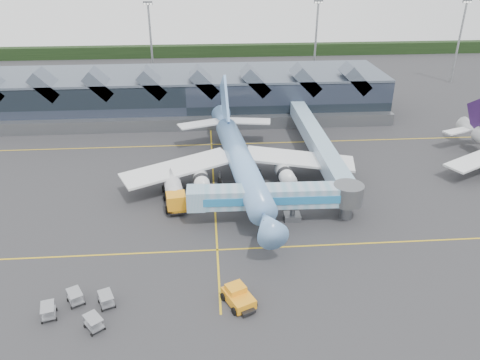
{
  "coord_description": "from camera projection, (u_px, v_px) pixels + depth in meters",
  "views": [
    {
      "loc": [
        -0.84,
        -58.37,
        35.64
      ],
      "look_at": [
        3.74,
        2.09,
        5.0
      ],
      "focal_mm": 35.0,
      "sensor_mm": 36.0,
      "label": 1
    }
  ],
  "objects": [
    {
      "name": "ground",
      "position": [
        216.0,
        218.0,
        68.08
      ],
      "size": [
        260.0,
        260.0,
        0.0
      ],
      "primitive_type": "plane",
      "color": "#272729",
      "rests_on": "ground"
    },
    {
      "name": "taxi_stripes",
      "position": [
        214.0,
        186.0,
        76.98
      ],
      "size": [
        120.0,
        60.0,
        0.01
      ],
      "color": "gold",
      "rests_on": "ground"
    },
    {
      "name": "tree_line_far",
      "position": [
        206.0,
        51.0,
        165.07
      ],
      "size": [
        260.0,
        4.0,
        4.0
      ],
      "primitive_type": "cube",
      "color": "black",
      "rests_on": "ground"
    },
    {
      "name": "terminal",
      "position": [
        187.0,
        94.0,
        107.68
      ],
      "size": [
        90.0,
        22.25,
        12.52
      ],
      "color": "black",
      "rests_on": "ground"
    },
    {
      "name": "light_masts",
      "position": [
        289.0,
        45.0,
        119.75
      ],
      "size": [
        132.4,
        42.56,
        22.45
      ],
      "color": "gray",
      "rests_on": "ground"
    },
    {
      "name": "main_airliner",
      "position": [
        240.0,
        159.0,
        76.39
      ],
      "size": [
        39.02,
        45.1,
        14.48
      ],
      "rotation": [
        0.0,
        0.0,
        0.1
      ],
      "color": "#6896D4",
      "rests_on": "ground"
    },
    {
      "name": "jet_bridge",
      "position": [
        286.0,
        197.0,
        65.96
      ],
      "size": [
        25.0,
        4.31,
        5.5
      ],
      "rotation": [
        0.0,
        0.0,
        -0.02
      ],
      "color": "#6D9DB6",
      "rests_on": "ground"
    },
    {
      "name": "fuel_truck",
      "position": [
        173.0,
        188.0,
        71.87
      ],
      "size": [
        4.37,
        11.14,
        3.7
      ],
      "rotation": [
        0.0,
        0.0,
        0.15
      ],
      "color": "black",
      "rests_on": "ground"
    },
    {
      "name": "pushback_tug",
      "position": [
        238.0,
        297.0,
        51.55
      ],
      "size": [
        4.05,
        4.9,
        1.97
      ],
      "rotation": [
        0.0,
        0.0,
        0.43
      ],
      "color": "orange",
      "rests_on": "ground"
    },
    {
      "name": "baggage_carts",
      "position": [
        81.0,
        307.0,
        50.15
      ],
      "size": [
        7.8,
        6.69,
        1.51
      ],
      "rotation": [
        0.0,
        0.0,
        0.4
      ],
      "color": "#92949A",
      "rests_on": "ground"
    }
  ]
}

